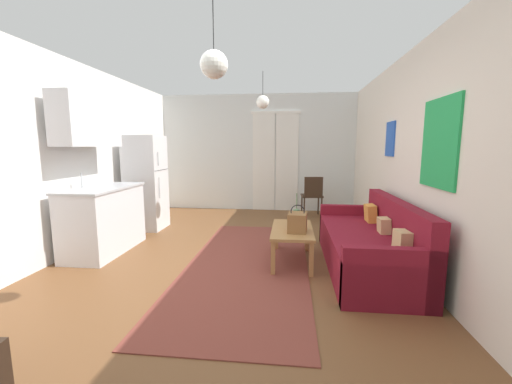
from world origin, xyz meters
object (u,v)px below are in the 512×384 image
object	(u,v)px
refrigerator	(146,183)
accent_chair	(312,194)
pendant_lamp_far	(263,102)
bamboo_vase	(296,217)
handbag	(297,222)
couch	(371,246)
pendant_lamp_near	(214,64)
coffee_table	(292,233)

from	to	relation	value
refrigerator	accent_chair	size ratio (longest dim) A/B	1.94
refrigerator	pendant_lamp_far	world-z (taller)	pendant_lamp_far
accent_chair	pendant_lamp_far	bearing A→B (deg)	51.39
bamboo_vase	handbag	bearing A→B (deg)	-89.26
couch	pendant_lamp_near	bearing A→B (deg)	-145.38
handbag	refrigerator	size ratio (longest dim) A/B	0.20
couch	pendant_lamp_near	distance (m)	2.71
bamboo_vase	pendant_lamp_near	distance (m)	2.31
coffee_table	pendant_lamp_near	xyz separation A→B (m)	(-0.67, -1.26, 1.76)
couch	pendant_lamp_far	world-z (taller)	pendant_lamp_far
pendant_lamp_far	refrigerator	bearing A→B (deg)	174.98
coffee_table	refrigerator	world-z (taller)	refrigerator
pendant_lamp_far	couch	bearing A→B (deg)	-42.86
couch	handbag	distance (m)	0.93
coffee_table	handbag	world-z (taller)	handbag
couch	coffee_table	size ratio (longest dim) A/B	2.14
coffee_table	accent_chair	size ratio (longest dim) A/B	1.16
refrigerator	accent_chair	distance (m)	3.29
coffee_table	pendant_lamp_far	size ratio (longest dim) A/B	1.72
accent_chair	pendant_lamp_near	bearing A→B (deg)	67.89
bamboo_vase	accent_chair	size ratio (longest dim) A/B	0.48
bamboo_vase	refrigerator	size ratio (longest dim) A/B	0.25
coffee_table	couch	bearing A→B (deg)	-8.04
accent_chair	pendant_lamp_far	distance (m)	2.41
refrigerator	pendant_lamp_far	distance (m)	2.49
pendant_lamp_far	pendant_lamp_near	bearing A→B (deg)	-94.34
coffee_table	pendant_lamp_far	distance (m)	2.21
handbag	accent_chair	xyz separation A→B (m)	(0.37, 2.80, -0.07)
couch	handbag	size ratio (longest dim) A/B	6.34
couch	pendant_lamp_near	world-z (taller)	pendant_lamp_near
bamboo_vase	pendant_lamp_far	world-z (taller)	pendant_lamp_far
handbag	pendant_lamp_far	size ratio (longest dim) A/B	0.58
bamboo_vase	pendant_lamp_near	size ratio (longest dim) A/B	0.67
accent_chair	pendant_lamp_near	distance (m)	4.39
coffee_table	pendant_lamp_near	distance (m)	2.26
coffee_table	pendant_lamp_near	size ratio (longest dim) A/B	1.60
handbag	pendant_lamp_near	bearing A→B (deg)	-123.36
couch	handbag	xyz separation A→B (m)	(-0.89, -0.01, 0.28)
refrigerator	pendant_lamp_far	bearing A→B (deg)	-5.02
couch	pendant_lamp_far	xyz separation A→B (m)	(-1.44, 1.33, 1.89)
bamboo_vase	coffee_table	bearing A→B (deg)	-102.38
pendant_lamp_near	refrigerator	bearing A→B (deg)	125.90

